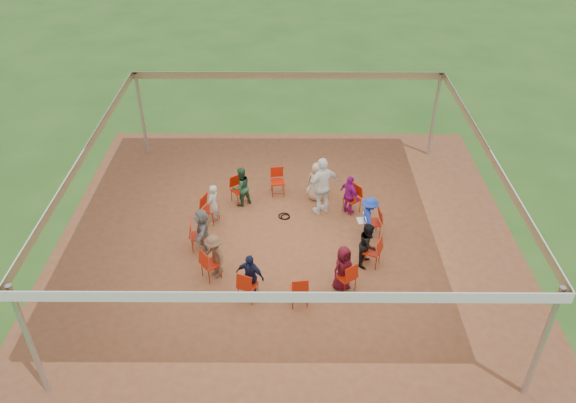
{
  "coord_description": "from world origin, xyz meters",
  "views": [
    {
      "loc": [
        0.09,
        -12.41,
        10.01
      ],
      "look_at": [
        0.03,
        0.3,
        1.18
      ],
      "focal_mm": 35.0,
      "sensor_mm": 36.0,
      "label": 1
    }
  ],
  "objects_px": {
    "chair_2": "(318,185)",
    "chair_6": "(199,236)",
    "chair_8": "(248,285)",
    "standing_person": "(323,186)",
    "person_seated_1": "(349,195)",
    "person_seated_8": "(343,268)",
    "person_seated_9": "(368,244)",
    "cable_coil": "(285,216)",
    "chair_0": "(373,223)",
    "chair_11": "(372,251)",
    "person_seated_3": "(241,187)",
    "chair_3": "(278,182)",
    "chair_5": "(210,209)",
    "person_seated_2": "(317,182)",
    "person_seated_5": "(202,230)",
    "person_seated_7": "(250,276)",
    "laptop": "(363,219)",
    "chair_7": "(211,264)",
    "person_seated_4": "(213,205)",
    "chair_10": "(346,277)",
    "person_seated_0": "(369,217)",
    "chair_4": "(239,190)",
    "chair_9": "(299,290)",
    "person_seated_6": "(214,256)",
    "chair_1": "(352,199)"
  },
  "relations": [
    {
      "from": "person_seated_4",
      "to": "cable_coil",
      "type": "height_order",
      "value": "person_seated_4"
    },
    {
      "from": "chair_2",
      "to": "person_seated_1",
      "type": "relative_size",
      "value": 0.7
    },
    {
      "from": "chair_5",
      "to": "cable_coil",
      "type": "xyz_separation_m",
      "value": [
        2.18,
        0.24,
        -0.43
      ]
    },
    {
      "from": "person_seated_0",
      "to": "person_seated_8",
      "type": "bearing_deg",
      "value": 150.0
    },
    {
      "from": "chair_5",
      "to": "person_seated_9",
      "type": "xyz_separation_m",
      "value": [
        4.41,
        -1.85,
        0.2
      ]
    },
    {
      "from": "chair_6",
      "to": "person_seated_9",
      "type": "relative_size",
      "value": 0.7
    },
    {
      "from": "chair_6",
      "to": "chair_2",
      "type": "bearing_deg",
      "value": 120.0
    },
    {
      "from": "person_seated_3",
      "to": "chair_6",
      "type": "bearing_deg",
      "value": 27.51
    },
    {
      "from": "chair_6",
      "to": "chair_10",
      "type": "relative_size",
      "value": 1.0
    },
    {
      "from": "person_seated_1",
      "to": "person_seated_8",
      "type": "relative_size",
      "value": 1.0
    },
    {
      "from": "chair_10",
      "to": "chair_4",
      "type": "bearing_deg",
      "value": 90.0
    },
    {
      "from": "person_seated_1",
      "to": "standing_person",
      "type": "bearing_deg",
      "value": 50.57
    },
    {
      "from": "chair_5",
      "to": "person_seated_7",
      "type": "relative_size",
      "value": 0.7
    },
    {
      "from": "chair_9",
      "to": "standing_person",
      "type": "height_order",
      "value": "standing_person"
    },
    {
      "from": "person_seated_6",
      "to": "person_seated_8",
      "type": "bearing_deg",
      "value": 45.0
    },
    {
      "from": "chair_1",
      "to": "laptop",
      "type": "relative_size",
      "value": 2.62
    },
    {
      "from": "chair_7",
      "to": "chair_8",
      "type": "bearing_deg",
      "value": 15.0
    },
    {
      "from": "chair_2",
      "to": "chair_6",
      "type": "xyz_separation_m",
      "value": [
        -3.38,
        -2.57,
        0.0
      ]
    },
    {
      "from": "chair_3",
      "to": "person_seated_8",
      "type": "distance_m",
      "value": 4.62
    },
    {
      "from": "chair_8",
      "to": "chair_5",
      "type": "bearing_deg",
      "value": 135.0
    },
    {
      "from": "chair_4",
      "to": "laptop",
      "type": "bearing_deg",
      "value": 117.97
    },
    {
      "from": "laptop",
      "to": "chair_7",
      "type": "bearing_deg",
      "value": 105.94
    },
    {
      "from": "chair_11",
      "to": "person_seated_2",
      "type": "xyz_separation_m",
      "value": [
        -1.36,
        3.1,
        0.2
      ]
    },
    {
      "from": "person_seated_2",
      "to": "person_seated_5",
      "type": "height_order",
      "value": "same"
    },
    {
      "from": "person_seated_8",
      "to": "chair_4",
      "type": "bearing_deg",
      "value": 90.0
    },
    {
      "from": "chair_2",
      "to": "person_seated_4",
      "type": "distance_m",
      "value": 3.39
    },
    {
      "from": "chair_0",
      "to": "chair_8",
      "type": "relative_size",
      "value": 1.0
    },
    {
      "from": "chair_0",
      "to": "person_seated_0",
      "type": "xyz_separation_m",
      "value": [
        -0.12,
        -0.02,
        0.2
      ]
    },
    {
      "from": "chair_11",
      "to": "standing_person",
      "type": "bearing_deg",
      "value": 49.68
    },
    {
      "from": "chair_11",
      "to": "person_seated_0",
      "type": "relative_size",
      "value": 0.7
    },
    {
      "from": "chair_0",
      "to": "chair_8",
      "type": "bearing_deg",
      "value": 120.0
    },
    {
      "from": "person_seated_7",
      "to": "person_seated_9",
      "type": "distance_m",
      "value": 3.3
    },
    {
      "from": "chair_7",
      "to": "chair_10",
      "type": "xyz_separation_m",
      "value": [
        3.43,
        -0.47,
        0.0
      ]
    },
    {
      "from": "chair_11",
      "to": "person_seated_2",
      "type": "distance_m",
      "value": 3.39
    },
    {
      "from": "chair_6",
      "to": "person_seated_9",
      "type": "distance_m",
      "value": 4.62
    },
    {
      "from": "chair_6",
      "to": "chair_4",
      "type": "bearing_deg",
      "value": 150.0
    },
    {
      "from": "person_seated_1",
      "to": "chair_3",
      "type": "bearing_deg",
      "value": 27.51
    },
    {
      "from": "chair_1",
      "to": "person_seated_1",
      "type": "distance_m",
      "value": 0.23
    },
    {
      "from": "chair_0",
      "to": "chair_11",
      "type": "distance_m",
      "value": 1.27
    },
    {
      "from": "person_seated_3",
      "to": "cable_coil",
      "type": "distance_m",
      "value": 1.62
    },
    {
      "from": "person_seated_5",
      "to": "person_seated_0",
      "type": "bearing_deg",
      "value": 90.0
    },
    {
      "from": "person_seated_7",
      "to": "person_seated_6",
      "type": "bearing_deg",
      "value": 165.0
    },
    {
      "from": "chair_6",
      "to": "chair_11",
      "type": "bearing_deg",
      "value": 75.0
    },
    {
      "from": "person_seated_9",
      "to": "person_seated_4",
      "type": "bearing_deg",
      "value": 90.0
    },
    {
      "from": "chair_8",
      "to": "standing_person",
      "type": "relative_size",
      "value": 0.48
    },
    {
      "from": "chair_8",
      "to": "chair_6",
      "type": "bearing_deg",
      "value": 150.0
    },
    {
      "from": "person_seated_8",
      "to": "cable_coil",
      "type": "xyz_separation_m",
      "value": [
        -1.49,
        3.04,
        -0.63
      ]
    },
    {
      "from": "chair_11",
      "to": "person_seated_5",
      "type": "relative_size",
      "value": 0.7
    },
    {
      "from": "chair_6",
      "to": "cable_coil",
      "type": "xyz_separation_m",
      "value": [
        2.35,
        1.49,
        -0.43
      ]
    },
    {
      "from": "chair_4",
      "to": "person_seated_7",
      "type": "distance_m",
      "value": 4.15
    }
  ]
}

